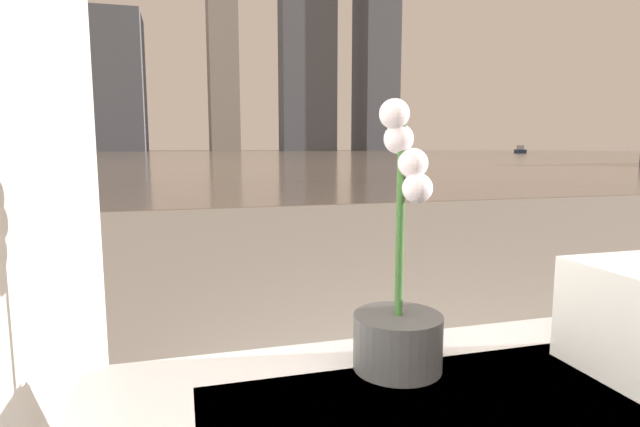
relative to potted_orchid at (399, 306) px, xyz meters
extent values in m
cylinder|color=#4C4C4C|center=(0.00, 0.00, -0.05)|extent=(0.13, 0.13, 0.08)
cylinder|color=#38662D|center=(0.00, 0.00, 0.13)|extent=(0.01, 0.01, 0.29)
sphere|color=silver|center=(-0.01, 0.00, 0.28)|extent=(0.04, 0.04, 0.04)
sphere|color=silver|center=(0.00, 0.01, 0.24)|extent=(0.04, 0.04, 0.04)
sphere|color=silver|center=(0.01, -0.01, 0.21)|extent=(0.04, 0.04, 0.04)
sphere|color=silver|center=(0.02, -0.02, 0.18)|extent=(0.04, 0.04, 0.04)
cube|color=gray|center=(0.42, 61.12, -0.58)|extent=(180.00, 110.00, 0.01)
cube|color=navy|center=(45.23, 59.05, -0.31)|extent=(2.17, 3.13, 0.52)
cube|color=silver|center=(45.23, 59.05, 0.24)|extent=(1.14, 1.33, 0.60)
cube|color=#335647|center=(-13.76, 69.79, -0.30)|extent=(1.10, 3.12, 0.54)
cube|color=silver|center=(-13.76, 69.79, 0.28)|extent=(0.79, 1.17, 0.62)
cube|color=#4C515B|center=(-14.19, 117.12, 13.92)|extent=(13.75, 13.96, 29.01)
cube|color=gray|center=(9.61, 117.12, 21.78)|extent=(6.31, 10.81, 44.73)
cube|color=#4C515B|center=(29.43, 117.12, 22.22)|extent=(12.86, 6.61, 45.62)
cube|color=#4C515B|center=(46.71, 117.12, 23.06)|extent=(8.40, 11.42, 47.29)
camera|label=1|loc=(-0.30, -0.65, 0.23)|focal=28.00mm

